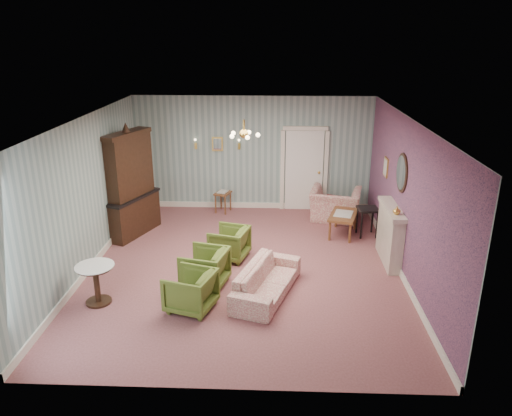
{
  "coord_description": "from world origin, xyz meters",
  "views": [
    {
      "loc": [
        0.57,
        -8.65,
        4.36
      ],
      "look_at": [
        0.2,
        0.4,
        1.1
      ],
      "focal_mm": 34.38,
      "sensor_mm": 36.0,
      "label": 1
    }
  ],
  "objects_px": {
    "side_table_black": "(367,222)",
    "fireplace": "(390,235)",
    "dresser": "(130,181)",
    "coffee_table": "(343,224)",
    "olive_chair_c": "(229,242)",
    "wingback_chair": "(336,200)",
    "pedestal_table": "(97,284)",
    "olive_chair_a": "(191,289)",
    "olive_chair_b": "(205,266)",
    "sofa_chintz": "(267,275)"
  },
  "relations": [
    {
      "from": "olive_chair_a",
      "to": "coffee_table",
      "type": "bearing_deg",
      "value": 155.93
    },
    {
      "from": "sofa_chintz",
      "to": "dresser",
      "type": "height_order",
      "value": "dresser"
    },
    {
      "from": "sofa_chintz",
      "to": "pedestal_table",
      "type": "xyz_separation_m",
      "value": [
        -2.86,
        -0.41,
        -0.01
      ]
    },
    {
      "from": "olive_chair_c",
      "to": "pedestal_table",
      "type": "xyz_separation_m",
      "value": [
        -2.07,
        -1.85,
        -0.01
      ]
    },
    {
      "from": "wingback_chair",
      "to": "pedestal_table",
      "type": "bearing_deg",
      "value": 54.93
    },
    {
      "from": "side_table_black",
      "to": "olive_chair_a",
      "type": "bearing_deg",
      "value": -136.54
    },
    {
      "from": "olive_chair_b",
      "to": "sofa_chintz",
      "type": "relative_size",
      "value": 0.41
    },
    {
      "from": "sofa_chintz",
      "to": "fireplace",
      "type": "bearing_deg",
      "value": -41.43
    },
    {
      "from": "olive_chair_c",
      "to": "pedestal_table",
      "type": "bearing_deg",
      "value": -32.82
    },
    {
      "from": "olive_chair_a",
      "to": "dresser",
      "type": "height_order",
      "value": "dresser"
    },
    {
      "from": "side_table_black",
      "to": "dresser",
      "type": "bearing_deg",
      "value": -179.19
    },
    {
      "from": "coffee_table",
      "to": "sofa_chintz",
      "type": "bearing_deg",
      "value": -121.12
    },
    {
      "from": "pedestal_table",
      "to": "side_table_black",
      "type": "bearing_deg",
      "value": 31.75
    },
    {
      "from": "olive_chair_a",
      "to": "fireplace",
      "type": "xyz_separation_m",
      "value": [
        3.66,
        1.97,
        0.21
      ]
    },
    {
      "from": "olive_chair_b",
      "to": "sofa_chintz",
      "type": "distance_m",
      "value": 1.16
    },
    {
      "from": "dresser",
      "to": "fireplace",
      "type": "distance_m",
      "value": 5.68
    },
    {
      "from": "olive_chair_c",
      "to": "wingback_chair",
      "type": "relative_size",
      "value": 0.61
    },
    {
      "from": "dresser",
      "to": "coffee_table",
      "type": "relative_size",
      "value": 2.51
    },
    {
      "from": "wingback_chair",
      "to": "fireplace",
      "type": "bearing_deg",
      "value": 121.45
    },
    {
      "from": "side_table_black",
      "to": "coffee_table",
      "type": "bearing_deg",
      "value": 174.94
    },
    {
      "from": "olive_chair_c",
      "to": "wingback_chair",
      "type": "height_order",
      "value": "wingback_chair"
    },
    {
      "from": "olive_chair_c",
      "to": "sofa_chintz",
      "type": "xyz_separation_m",
      "value": [
        0.79,
        -1.44,
        0.0
      ]
    },
    {
      "from": "olive_chair_b",
      "to": "wingback_chair",
      "type": "bearing_deg",
      "value": 155.5
    },
    {
      "from": "wingback_chair",
      "to": "olive_chair_b",
      "type": "bearing_deg",
      "value": 63.76
    },
    {
      "from": "side_table_black",
      "to": "pedestal_table",
      "type": "height_order",
      "value": "pedestal_table"
    },
    {
      "from": "olive_chair_b",
      "to": "pedestal_table",
      "type": "bearing_deg",
      "value": -54.56
    },
    {
      "from": "olive_chair_b",
      "to": "side_table_black",
      "type": "distance_m",
      "value": 4.13
    },
    {
      "from": "dresser",
      "to": "fireplace",
      "type": "relative_size",
      "value": 1.78
    },
    {
      "from": "sofa_chintz",
      "to": "coffee_table",
      "type": "height_order",
      "value": "sofa_chintz"
    },
    {
      "from": "coffee_table",
      "to": "pedestal_table",
      "type": "relative_size",
      "value": 1.41
    },
    {
      "from": "olive_chair_a",
      "to": "olive_chair_b",
      "type": "distance_m",
      "value": 0.83
    },
    {
      "from": "olive_chair_a",
      "to": "fireplace",
      "type": "bearing_deg",
      "value": 135.52
    },
    {
      "from": "fireplace",
      "to": "pedestal_table",
      "type": "height_order",
      "value": "fireplace"
    },
    {
      "from": "sofa_chintz",
      "to": "wingback_chair",
      "type": "xyz_separation_m",
      "value": [
        1.6,
        3.73,
        0.15
      ]
    },
    {
      "from": "olive_chair_c",
      "to": "olive_chair_a",
      "type": "bearing_deg",
      "value": 2.46
    },
    {
      "from": "olive_chair_a",
      "to": "olive_chair_b",
      "type": "bearing_deg",
      "value": -170.99
    },
    {
      "from": "sofa_chintz",
      "to": "dresser",
      "type": "distance_m",
      "value": 4.17
    },
    {
      "from": "coffee_table",
      "to": "dresser",
      "type": "bearing_deg",
      "value": -178.53
    },
    {
      "from": "pedestal_table",
      "to": "wingback_chair",
      "type": "bearing_deg",
      "value": 42.86
    },
    {
      "from": "olive_chair_c",
      "to": "sofa_chintz",
      "type": "relative_size",
      "value": 0.39
    },
    {
      "from": "olive_chair_c",
      "to": "side_table_black",
      "type": "distance_m",
      "value": 3.26
    },
    {
      "from": "olive_chair_b",
      "to": "dresser",
      "type": "bearing_deg",
      "value": -126.49
    },
    {
      "from": "wingback_chair",
      "to": "olive_chair_a",
      "type": "bearing_deg",
      "value": 68.4
    },
    {
      "from": "fireplace",
      "to": "side_table_black",
      "type": "distance_m",
      "value": 1.34
    },
    {
      "from": "olive_chair_c",
      "to": "fireplace",
      "type": "bearing_deg",
      "value": 105.04
    },
    {
      "from": "side_table_black",
      "to": "fireplace",
      "type": "bearing_deg",
      "value": -80.85
    },
    {
      "from": "sofa_chintz",
      "to": "fireplace",
      "type": "xyz_separation_m",
      "value": [
        2.41,
        1.42,
        0.22
      ]
    },
    {
      "from": "olive_chair_c",
      "to": "coffee_table",
      "type": "xyz_separation_m",
      "value": [
        2.46,
        1.33,
        -0.11
      ]
    },
    {
      "from": "pedestal_table",
      "to": "olive_chair_c",
      "type": "bearing_deg",
      "value": 41.78
    },
    {
      "from": "olive_chair_b",
      "to": "wingback_chair",
      "type": "xyz_separation_m",
      "value": [
        2.73,
        3.45,
        0.13
      ]
    }
  ]
}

